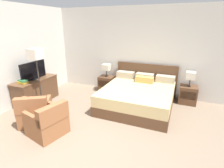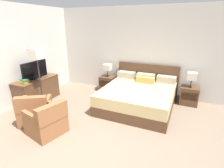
% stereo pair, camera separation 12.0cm
% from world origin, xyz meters
% --- Properties ---
extents(ground_plane, '(10.21, 10.21, 0.00)m').
position_xyz_m(ground_plane, '(0.00, 0.00, 0.00)').
color(ground_plane, '#84705B').
extents(wall_back, '(6.48, 0.06, 2.83)m').
position_xyz_m(wall_back, '(0.00, 3.43, 1.41)').
color(wall_back, beige).
rests_on(wall_back, ground).
extents(wall_left, '(0.06, 5.20, 2.83)m').
position_xyz_m(wall_left, '(-2.67, 1.40, 1.41)').
color(wall_left, beige).
rests_on(wall_left, ground).
extents(bed, '(1.98, 2.10, 1.05)m').
position_xyz_m(bed, '(0.60, 2.37, 0.31)').
color(bed, brown).
rests_on(bed, ground).
extents(nightstand_left, '(0.50, 0.44, 0.54)m').
position_xyz_m(nightstand_left, '(-0.74, 3.12, 0.27)').
color(nightstand_left, brown).
rests_on(nightstand_left, ground).
extents(nightstand_right, '(0.50, 0.44, 0.54)m').
position_xyz_m(nightstand_right, '(1.94, 3.12, 0.27)').
color(nightstand_right, brown).
rests_on(nightstand_right, ground).
extents(table_lamp_left, '(0.26, 0.26, 0.44)m').
position_xyz_m(table_lamp_left, '(-0.74, 3.12, 0.86)').
color(table_lamp_left, '#332D28').
rests_on(table_lamp_left, nightstand_left).
extents(table_lamp_right, '(0.26, 0.26, 0.44)m').
position_xyz_m(table_lamp_right, '(1.94, 3.12, 0.86)').
color(table_lamp_right, '#332D28').
rests_on(table_lamp_right, nightstand_right).
extents(dresser, '(0.57, 1.35, 0.73)m').
position_xyz_m(dresser, '(-2.33, 1.45, 0.38)').
color(dresser, brown).
rests_on(dresser, ground).
extents(tv, '(0.18, 0.90, 0.52)m').
position_xyz_m(tv, '(-2.33, 1.46, 0.98)').
color(tv, black).
rests_on(tv, dresser).
extents(book_red_cover, '(0.24, 0.19, 0.03)m').
position_xyz_m(book_red_cover, '(-2.33, 1.04, 0.74)').
color(book_red_cover, gold).
rests_on(book_red_cover, dresser).
extents(book_blue_cover, '(0.25, 0.21, 0.03)m').
position_xyz_m(book_blue_cover, '(-2.34, 1.04, 0.77)').
color(book_blue_cover, gold).
rests_on(book_blue_cover, book_red_cover).
extents(book_small_top, '(0.26, 0.20, 0.04)m').
position_xyz_m(book_small_top, '(-2.32, 1.04, 0.81)').
color(book_small_top, '#2D7042').
rests_on(book_small_top, book_blue_cover).
extents(armchair_by_window, '(0.94, 0.95, 0.76)m').
position_xyz_m(armchair_by_window, '(-1.42, 0.50, 0.28)').
color(armchair_by_window, '#935B38').
rests_on(armchair_by_window, ground).
extents(armchair_companion, '(0.83, 0.82, 0.76)m').
position_xyz_m(armchair_companion, '(-0.82, 0.25, 0.28)').
color(armchair_companion, '#935B38').
rests_on(armchair_companion, ground).
extents(floor_lamp, '(0.30, 0.30, 1.70)m').
position_xyz_m(floor_lamp, '(-1.80, 1.12, 1.42)').
color(floor_lamp, '#332D28').
rests_on(floor_lamp, ground).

